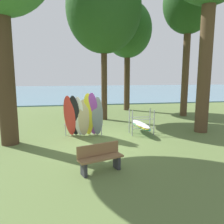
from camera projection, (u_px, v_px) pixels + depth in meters
ground_plane at (98, 141)px, 10.20m from camera, size 80.00×80.00×0.00m
lake_water at (78, 91)px, 39.22m from camera, size 80.00×36.00×0.10m
tree_mid_behind at (104, 10)px, 13.95m from camera, size 4.64×4.64×9.57m
tree_far_left_back at (128, 30)px, 18.01m from camera, size 3.85×3.85×8.67m
tree_far_right_back at (189, 5)px, 15.25m from camera, size 3.46×3.46×9.64m
leaning_board_pile at (84, 116)px, 10.70m from camera, size 1.94×1.07×2.16m
board_storage_rack at (141, 125)px, 11.38m from camera, size 1.15×2.13×1.25m
park_bench at (100, 157)px, 6.97m from camera, size 1.46×0.84×0.85m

